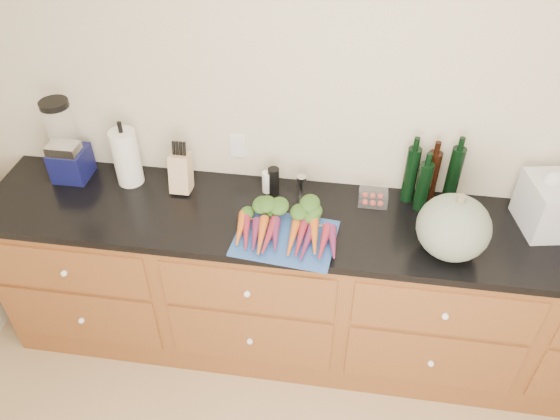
% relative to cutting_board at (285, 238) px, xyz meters
% --- Properties ---
extents(wall_back, '(4.10, 0.05, 2.60)m').
position_rel_cutting_board_xyz_m(wall_back, '(0.29, 0.48, 0.35)').
color(wall_back, beige).
rests_on(wall_back, ground).
extents(cabinets, '(3.60, 0.64, 0.90)m').
position_rel_cutting_board_xyz_m(cabinets, '(0.29, 0.16, -0.50)').
color(cabinets, brown).
rests_on(cabinets, ground).
extents(countertop, '(3.64, 0.62, 0.04)m').
position_rel_cutting_board_xyz_m(countertop, '(0.29, 0.16, -0.03)').
color(countertop, black).
rests_on(countertop, cabinets).
extents(cutting_board, '(0.48, 0.38, 0.01)m').
position_rel_cutting_board_xyz_m(cutting_board, '(0.00, 0.00, 0.00)').
color(cutting_board, '#264C98').
rests_on(cutting_board, countertop).
extents(carrots, '(0.47, 0.34, 0.07)m').
position_rel_cutting_board_xyz_m(carrots, '(-0.00, 0.05, 0.03)').
color(carrots, '#D55E19').
rests_on(carrots, cutting_board).
extents(squash, '(0.32, 0.32, 0.29)m').
position_rel_cutting_board_xyz_m(squash, '(0.73, 0.03, 0.14)').
color(squash, '#5B6A59').
rests_on(squash, countertop).
extents(blender_appliance, '(0.17, 0.17, 0.44)m').
position_rel_cutting_board_xyz_m(blender_appliance, '(-1.16, 0.32, 0.19)').
color(blender_appliance, '#0E1145').
rests_on(blender_appliance, countertop).
extents(paper_towel, '(0.13, 0.13, 0.30)m').
position_rel_cutting_board_xyz_m(paper_towel, '(-0.85, 0.32, 0.14)').
color(paper_towel, white).
rests_on(paper_towel, countertop).
extents(knife_block, '(0.10, 0.10, 0.20)m').
position_rel_cutting_board_xyz_m(knife_block, '(-0.57, 0.30, 0.09)').
color(knife_block, tan).
rests_on(knife_block, countertop).
extents(grinder_salt, '(0.05, 0.05, 0.12)m').
position_rel_cutting_board_xyz_m(grinder_salt, '(-0.14, 0.34, 0.05)').
color(grinder_salt, white).
rests_on(grinder_salt, countertop).
extents(grinder_pepper, '(0.06, 0.06, 0.14)m').
position_rel_cutting_board_xyz_m(grinder_pepper, '(-0.11, 0.34, 0.06)').
color(grinder_pepper, black).
rests_on(grinder_pepper, countertop).
extents(canister_chrome, '(0.05, 0.05, 0.11)m').
position_rel_cutting_board_xyz_m(canister_chrome, '(0.03, 0.34, 0.05)').
color(canister_chrome, silver).
rests_on(canister_chrome, countertop).
extents(tomato_box, '(0.14, 0.11, 0.07)m').
position_rel_cutting_board_xyz_m(tomato_box, '(0.39, 0.33, 0.03)').
color(tomato_box, white).
rests_on(tomato_box, countertop).
extents(bottles, '(0.26, 0.13, 0.32)m').
position_rel_cutting_board_xyz_m(bottles, '(0.65, 0.37, 0.14)').
color(bottles, black).
rests_on(bottles, countertop).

